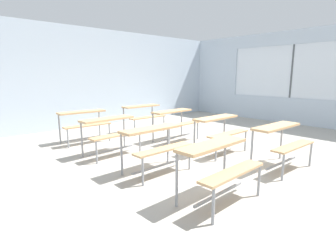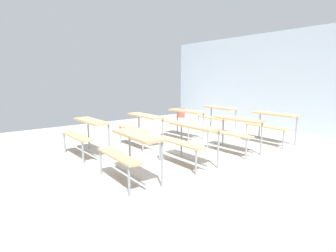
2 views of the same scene
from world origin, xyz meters
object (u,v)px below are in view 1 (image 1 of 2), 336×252
at_px(desk_bench_r2c0, 110,127).
at_px(desk_bench_r3c0, 84,119).
at_px(desk_bench_r1c1, 220,126).
at_px(desk_bench_r0c1, 282,137).
at_px(desk_bench_r1c0, 156,139).
at_px(desk_bench_r2c1, 175,118).
at_px(desk_bench_r0c0, 219,159).
at_px(desk_bench_r3c1, 143,112).

xyz_separation_m(desk_bench_r2c0, desk_bench_r3c0, (0.03, 1.32, 0.00)).
xyz_separation_m(desk_bench_r1c1, desk_bench_r2c0, (-1.74, 1.38, 0.00)).
bearing_deg(desk_bench_r3c0, desk_bench_r0c1, -63.72).
bearing_deg(desk_bench_r0c1, desk_bench_r1c0, 144.82).
bearing_deg(desk_bench_r2c1, desk_bench_r1c1, -92.61).
bearing_deg(desk_bench_r1c0, desk_bench_r0c1, -37.85).
bearing_deg(desk_bench_r2c1, desk_bench_r0c0, -125.85).
relative_size(desk_bench_r1c1, desk_bench_r2c1, 0.98).
xyz_separation_m(desk_bench_r2c1, desk_bench_r3c1, (0.06, 1.37, 0.00)).
xyz_separation_m(desk_bench_r3c0, desk_bench_r3c1, (1.77, 0.01, 0.00)).
bearing_deg(desk_bench_r1c1, desk_bench_r1c0, 178.91).
bearing_deg(desk_bench_r1c1, desk_bench_r2c1, 89.61).
height_order(desk_bench_r2c0, desk_bench_r2c1, same).
bearing_deg(desk_bench_r1c0, desk_bench_r1c1, -1.64).
xyz_separation_m(desk_bench_r0c1, desk_bench_r1c0, (-1.72, 1.29, 0.00)).
bearing_deg(desk_bench_r3c0, desk_bench_r1c0, -86.92).
height_order(desk_bench_r1c0, desk_bench_r3c1, same).
relative_size(desk_bench_r0c0, desk_bench_r1c0, 1.01).
relative_size(desk_bench_r0c1, desk_bench_r2c1, 0.99).
distance_m(desk_bench_r0c1, desk_bench_r2c1, 2.61).
distance_m(desk_bench_r0c0, desk_bench_r0c1, 1.76).
bearing_deg(desk_bench_r0c1, desk_bench_r2c0, 125.59).
distance_m(desk_bench_r2c1, desk_bench_r3c1, 1.37).
height_order(desk_bench_r0c0, desk_bench_r3c0, same).
relative_size(desk_bench_r1c0, desk_bench_r3c1, 1.00).
relative_size(desk_bench_r0c0, desk_bench_r1c1, 1.01).
height_order(desk_bench_r0c1, desk_bench_r1c1, same).
xyz_separation_m(desk_bench_r0c1, desk_bench_r3c1, (0.02, 3.98, 0.00)).
xyz_separation_m(desk_bench_r1c0, desk_bench_r1c1, (1.69, -0.02, 0.00)).
xyz_separation_m(desk_bench_r0c0, desk_bench_r0c1, (1.76, 0.02, 0.00)).
bearing_deg(desk_bench_r0c0, desk_bench_r3c0, 87.96).
bearing_deg(desk_bench_r0c0, desk_bench_r0c1, -1.00).
xyz_separation_m(desk_bench_r1c0, desk_bench_r2c0, (-0.06, 1.36, 0.00)).
relative_size(desk_bench_r2c0, desk_bench_r3c1, 1.02).
height_order(desk_bench_r2c1, desk_bench_r3c1, same).
bearing_deg(desk_bench_r3c1, desk_bench_r2c1, -91.24).
bearing_deg(desk_bench_r3c1, desk_bench_r1c1, -90.08).
height_order(desk_bench_r0c1, desk_bench_r2c0, same).
relative_size(desk_bench_r1c1, desk_bench_r3c1, 0.99).
bearing_deg(desk_bench_r2c0, desk_bench_r2c1, -4.23).
bearing_deg(desk_bench_r1c1, desk_bench_r0c0, -143.54).
distance_m(desk_bench_r1c0, desk_bench_r1c1, 1.69).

